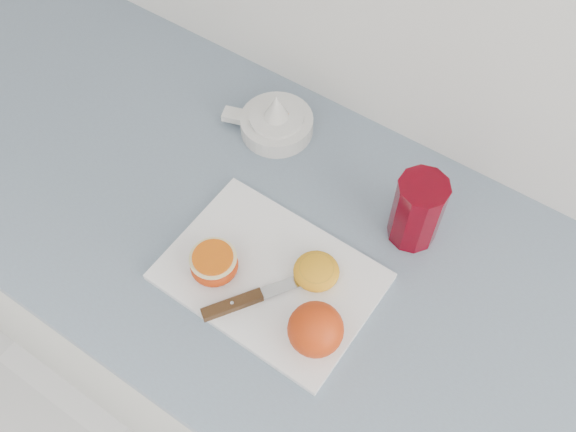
{
  "coord_description": "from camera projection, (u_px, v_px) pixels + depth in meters",
  "views": [
    {
      "loc": [
        0.18,
        1.26,
        1.78
      ],
      "look_at": [
        -0.12,
        1.7,
        0.96
      ],
      "focal_mm": 40.0,
      "sensor_mm": 36.0,
      "label": 1
    }
  ],
  "objects": [
    {
      "name": "half_orange",
      "position": [
        214.0,
        264.0,
        0.98
      ],
      "size": [
        0.07,
        0.07,
        0.05
      ],
      "color": "#CE3F04",
      "rests_on": "cutting_board"
    },
    {
      "name": "counter",
      "position": [
        322.0,
        365.0,
        1.38
      ],
      "size": [
        2.54,
        0.64,
        0.89
      ],
      "color": "silver",
      "rests_on": "ground"
    },
    {
      "name": "citrus_juicer",
      "position": [
        276.0,
        121.0,
        1.14
      ],
      "size": [
        0.17,
        0.13,
        0.09
      ],
      "color": "white",
      "rests_on": "counter"
    },
    {
      "name": "paring_knife",
      "position": [
        244.0,
        300.0,
        0.96
      ],
      "size": [
        0.14,
        0.19,
        0.01
      ],
      "color": "#3F2C17",
      "rests_on": "cutting_board"
    },
    {
      "name": "whole_orange",
      "position": [
        316.0,
        329.0,
        0.9
      ],
      "size": [
        0.08,
        0.08,
        0.08
      ],
      "color": "#CE3F04",
      "rests_on": "cutting_board"
    },
    {
      "name": "squeezed_shell",
      "position": [
        316.0,
        271.0,
        0.98
      ],
      "size": [
        0.07,
        0.07,
        0.03
      ],
      "color": "orange",
      "rests_on": "cutting_board"
    },
    {
      "name": "cutting_board",
      "position": [
        270.0,
        276.0,
        1.0
      ],
      "size": [
        0.32,
        0.23,
        0.01
      ],
      "primitive_type": "cube",
      "rotation": [
        0.0,
        0.0,
        -0.02
      ],
      "color": "white",
      "rests_on": "counter"
    },
    {
      "name": "red_tumbler",
      "position": [
        417.0,
        212.0,
        1.0
      ],
      "size": [
        0.08,
        0.08,
        0.13
      ],
      "color": "#61000C",
      "rests_on": "counter"
    }
  ]
}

